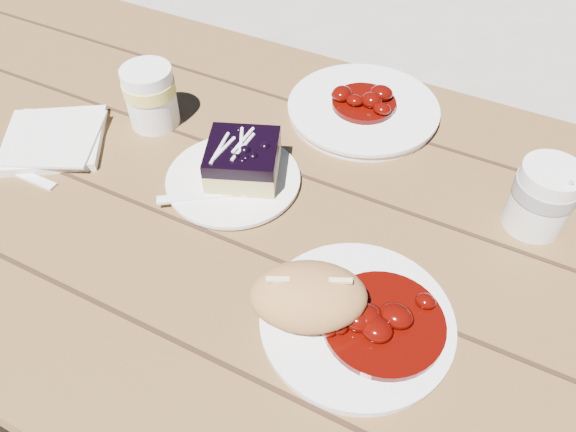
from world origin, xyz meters
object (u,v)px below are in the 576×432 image
at_px(bread_roll, 308,296).
at_px(second_cup, 151,97).
at_px(blueberry_cake, 243,160).
at_px(second_plate, 363,110).
at_px(picnic_table, 258,269).
at_px(main_plate, 357,322).
at_px(coffee_cup, 542,198).
at_px(dessert_plate, 233,180).

distance_m(bread_roll, second_cup, 0.46).
height_order(blueberry_cake, second_plate, blueberry_cake).
relative_size(picnic_table, second_plate, 8.08).
distance_m(blueberry_cake, second_plate, 0.25).
distance_m(bread_roll, second_plate, 0.42).
relative_size(main_plate, blueberry_cake, 1.70).
distance_m(coffee_cup, second_cup, 0.60).
distance_m(main_plate, bread_roll, 0.07).
bearing_deg(dessert_plate, main_plate, -29.46).
height_order(main_plate, second_plate, same).
relative_size(blueberry_cake, second_cup, 1.31).
distance_m(main_plate, coffee_cup, 0.31).
bearing_deg(dessert_plate, second_plate, 66.22).
relative_size(second_plate, second_cup, 2.47).
bearing_deg(coffee_cup, second_cup, -175.02).
xyz_separation_m(main_plate, second_plate, (-0.15, 0.39, 0.00)).
height_order(main_plate, second_cup, second_cup).
bearing_deg(main_plate, bread_roll, -160.02).
bearing_deg(bread_roll, second_cup, 149.38).
xyz_separation_m(blueberry_cake, coffee_cup, (0.40, 0.10, 0.01)).
distance_m(main_plate, second_plate, 0.42).
relative_size(dessert_plate, second_cup, 1.92).
xyz_separation_m(dessert_plate, blueberry_cake, (0.01, 0.01, 0.03)).
relative_size(main_plate, bread_roll, 1.65).
bearing_deg(bread_roll, blueberry_cake, 136.80).
distance_m(picnic_table, main_plate, 0.30).
bearing_deg(coffee_cup, second_plate, 157.44).
relative_size(blueberry_cake, coffee_cup, 1.31).
xyz_separation_m(main_plate, dessert_plate, (-0.26, 0.14, -0.00)).
bearing_deg(bread_roll, picnic_table, 137.12).
bearing_deg(second_cup, coffee_cup, 4.98).
bearing_deg(second_cup, blueberry_cake, -14.55).
bearing_deg(coffee_cup, picnic_table, -159.02).
bearing_deg(second_cup, main_plate, -25.37).
distance_m(main_plate, second_cup, 0.50).
distance_m(main_plate, dessert_plate, 0.29).
bearing_deg(picnic_table, second_plate, 76.81).
relative_size(coffee_cup, second_cup, 1.00).
bearing_deg(dessert_plate, second_cup, 160.60).
xyz_separation_m(blueberry_cake, second_plate, (0.10, 0.23, -0.03)).
xyz_separation_m(picnic_table, coffee_cup, (0.36, 0.14, 0.21)).
height_order(main_plate, blueberry_cake, blueberry_cake).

